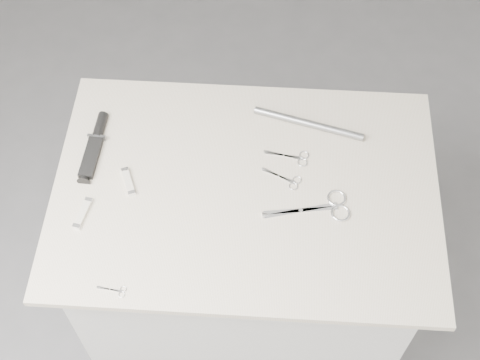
# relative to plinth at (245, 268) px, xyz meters

# --- Properties ---
(ground) EXTENTS (4.00, 4.00, 0.01)m
(ground) POSITION_rel_plinth_xyz_m (0.00, 0.00, -0.46)
(ground) COLOR slate
(ground) RESTS_ON ground
(plinth) EXTENTS (0.90, 0.60, 0.90)m
(plinth) POSITION_rel_plinth_xyz_m (0.00, 0.00, 0.00)
(plinth) COLOR silver
(plinth) RESTS_ON ground
(display_board) EXTENTS (1.00, 0.70, 0.02)m
(display_board) POSITION_rel_plinth_xyz_m (0.00, 0.00, 0.46)
(display_board) COLOR beige
(display_board) RESTS_ON plinth
(large_shears) EXTENTS (0.22, 0.10, 0.01)m
(large_shears) POSITION_rel_plinth_xyz_m (0.20, -0.05, 0.47)
(large_shears) COLOR white
(large_shears) RESTS_ON display_board
(embroidery_scissors_a) EXTENTS (0.12, 0.05, 0.00)m
(embroidery_scissors_a) POSITION_rel_plinth_xyz_m (0.12, 0.10, 0.47)
(embroidery_scissors_a) COLOR white
(embroidery_scissors_a) RESTS_ON display_board
(embroidery_scissors_b) EXTENTS (0.11, 0.07, 0.00)m
(embroidery_scissors_b) POSITION_rel_plinth_xyz_m (0.11, 0.03, 0.47)
(embroidery_scissors_b) COLOR white
(embroidery_scissors_b) RESTS_ON display_board
(tiny_scissors) EXTENTS (0.07, 0.03, 0.00)m
(tiny_scissors) POSITION_rel_plinth_xyz_m (-0.29, -0.31, 0.47)
(tiny_scissors) COLOR white
(tiny_scissors) RESTS_ON display_board
(sheathed_knife) EXTENTS (0.05, 0.21, 0.03)m
(sheathed_knife) POSITION_rel_plinth_xyz_m (-0.41, 0.12, 0.48)
(sheathed_knife) COLOR black
(sheathed_knife) RESTS_ON display_board
(pocket_knife_a) EXTENTS (0.05, 0.09, 0.01)m
(pocket_knife_a) POSITION_rel_plinth_xyz_m (-0.31, -0.00, 0.48)
(pocket_knife_a) COLOR beige
(pocket_knife_a) RESTS_ON display_board
(pocket_knife_b) EXTENTS (0.04, 0.09, 0.01)m
(pocket_knife_b) POSITION_rel_plinth_xyz_m (-0.41, -0.10, 0.48)
(pocket_knife_b) COLOR beige
(pocket_knife_b) RESTS_ON display_board
(metal_rail) EXTENTS (0.30, 0.10, 0.02)m
(metal_rail) POSITION_rel_plinth_xyz_m (0.16, 0.21, 0.48)
(metal_rail) COLOR gray
(metal_rail) RESTS_ON display_board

